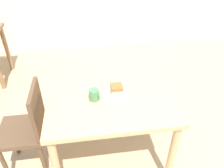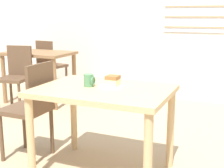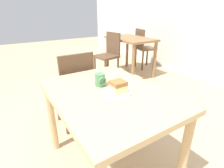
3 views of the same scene
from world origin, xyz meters
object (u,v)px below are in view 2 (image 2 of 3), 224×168
(chair_near_window, at_px, (31,107))
(chair_far_opposite, at_px, (50,64))
(chair_far_corner, at_px, (16,76))
(dining_table_far, at_px, (39,61))
(cake_slice, at_px, (113,81))
(coffee_mug, at_px, (89,80))
(dining_table_near, at_px, (104,101))
(plate, at_px, (112,87))

(chair_near_window, relative_size, chair_far_opposite, 1.00)
(chair_near_window, height_order, chair_far_corner, same)
(dining_table_far, relative_size, cake_slice, 9.88)
(chair_far_corner, height_order, chair_far_opposite, same)
(coffee_mug, bearing_deg, dining_table_near, -3.14)
(chair_far_corner, bearing_deg, dining_table_far, 80.70)
(dining_table_near, bearing_deg, cake_slice, 37.71)
(chair_far_corner, height_order, cake_slice, chair_far_corner)
(chair_near_window, xyz_separation_m, cake_slice, (0.75, 0.04, 0.28))
(dining_table_near, bearing_deg, plate, 41.66)
(dining_table_near, distance_m, chair_far_opposite, 2.84)
(chair_far_opposite, height_order, cake_slice, chair_far_opposite)
(chair_far_corner, distance_m, cake_slice, 2.13)
(coffee_mug, bearing_deg, plate, 11.74)
(plate, bearing_deg, dining_table_near, -138.34)
(dining_table_near, distance_m, chair_far_corner, 2.09)
(dining_table_near, height_order, chair_near_window, chair_near_window)
(dining_table_near, distance_m, cake_slice, 0.18)
(dining_table_far, bearing_deg, dining_table_near, -41.95)
(chair_far_corner, distance_m, plate, 2.11)
(chair_far_opposite, distance_m, cake_slice, 2.86)
(chair_near_window, relative_size, plate, 4.29)
(dining_table_near, bearing_deg, chair_far_opposite, 132.64)
(dining_table_near, height_order, cake_slice, cake_slice)
(chair_far_corner, xyz_separation_m, chair_far_opposite, (-0.15, 1.00, 0.00))
(plate, bearing_deg, cake_slice, 9.48)
(chair_far_opposite, distance_m, coffee_mug, 2.77)
(plate, bearing_deg, chair_far_corner, 150.02)
(dining_table_near, relative_size, dining_table_far, 1.06)
(dining_table_near, distance_m, dining_table_far, 2.38)
(dining_table_near, height_order, chair_far_corner, chair_far_corner)
(chair_near_window, xyz_separation_m, chair_far_corner, (-1.08, 1.09, 0.00))
(chair_near_window, height_order, cake_slice, chair_near_window)
(chair_far_corner, relative_size, coffee_mug, 8.82)
(dining_table_near, xyz_separation_m, dining_table_far, (-1.77, 1.59, 0.01))
(chair_far_corner, distance_m, coffee_mug, 1.99)
(chair_far_opposite, bearing_deg, chair_far_corner, 109.39)
(chair_far_corner, bearing_deg, chair_far_opposite, 89.53)
(chair_near_window, distance_m, chair_far_opposite, 2.42)
(coffee_mug, bearing_deg, chair_far_opposite, 130.80)
(dining_table_far, relative_size, chair_near_window, 1.12)
(chair_far_corner, relative_size, chair_far_opposite, 1.00)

